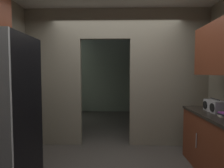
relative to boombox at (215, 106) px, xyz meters
name	(u,v)px	position (x,y,z in m)	size (l,w,h in m)	color
kitchen_partition	(119,74)	(-1.40, 0.99, 0.47)	(3.63, 0.12, 2.73)	gray
adjoining_room_shell	(117,76)	(-1.46, 3.26, 0.39)	(3.63, 3.40, 2.73)	gray
boombox	(215,106)	(0.00, 0.00, 0.00)	(0.19, 0.36, 0.20)	#B2B2B7
book_stack	(224,115)	(-0.04, -0.32, -0.06)	(0.15, 0.17, 0.06)	beige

